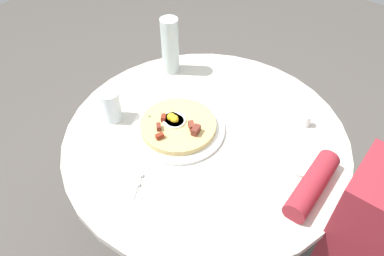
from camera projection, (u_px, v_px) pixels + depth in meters
ground_plane at (202, 235)px, 1.80m from camera, size 6.00×6.00×0.00m
dining_table at (205, 165)px, 1.41m from camera, size 1.00×1.00×0.73m
pizza_plate at (178, 129)px, 1.29m from camera, size 0.33×0.33×0.01m
breakfast_pizza at (178, 125)px, 1.28m from camera, size 0.27×0.27×0.05m
bread_plate at (300, 159)px, 1.20m from camera, size 0.15×0.15×0.01m
napkin at (114, 177)px, 1.15m from camera, size 0.22×0.20×0.00m
fork at (112, 180)px, 1.13m from camera, size 0.16×0.10×0.00m
knife at (116, 171)px, 1.16m from camera, size 0.16×0.10×0.00m
water_glass at (111, 106)px, 1.30m from camera, size 0.07×0.07×0.12m
water_bottle at (170, 46)px, 1.46m from camera, size 0.07×0.07×0.24m
salt_shaker at (307, 121)px, 1.30m from camera, size 0.03×0.03×0.05m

